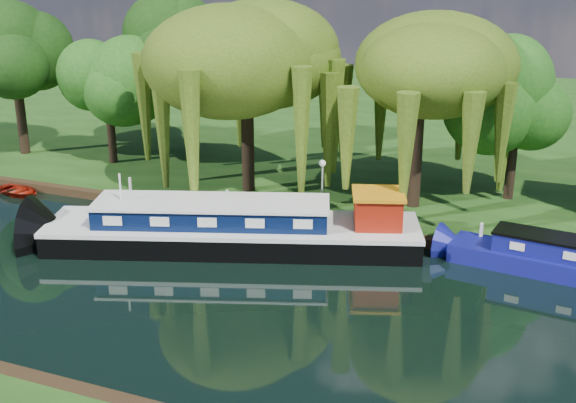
% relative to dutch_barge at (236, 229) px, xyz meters
% --- Properties ---
extents(ground, '(120.00, 120.00, 0.00)m').
position_rel_dutch_barge_xyz_m(ground, '(1.74, -4.79, -0.91)').
color(ground, black).
extents(far_bank, '(120.00, 52.00, 0.45)m').
position_rel_dutch_barge_xyz_m(far_bank, '(1.74, 29.21, -0.69)').
color(far_bank, '#184011').
rests_on(far_bank, ground).
extents(dutch_barge, '(17.72, 9.43, 3.67)m').
position_rel_dutch_barge_xyz_m(dutch_barge, '(0.00, 0.00, 0.00)').
color(dutch_barge, black).
rests_on(dutch_barge, ground).
extents(red_dinghy, '(3.50, 2.81, 0.64)m').
position_rel_dutch_barge_xyz_m(red_dinghy, '(-15.00, 2.35, -0.91)').
color(red_dinghy, maroon).
rests_on(red_dinghy, ground).
extents(willow_left, '(8.31, 8.31, 9.96)m').
position_rel_dutch_barge_xyz_m(willow_left, '(-2.57, 6.90, 6.78)').
color(willow_left, black).
rests_on(willow_left, far_bank).
extents(willow_right, '(7.46, 7.46, 9.09)m').
position_rel_dutch_barge_xyz_m(willow_right, '(6.65, 7.72, 6.17)').
color(willow_right, black).
rests_on(willow_right, far_bank).
extents(tree_far_left, '(4.77, 4.77, 7.68)m').
position_rel_dutch_barge_xyz_m(tree_far_left, '(-13.08, 8.87, 4.81)').
color(tree_far_left, black).
rests_on(tree_far_left, far_bank).
extents(tree_far_back, '(5.32, 5.32, 8.95)m').
position_rel_dutch_barge_xyz_m(tree_far_back, '(-19.91, 8.55, 5.78)').
color(tree_far_back, black).
rests_on(tree_far_back, far_bank).
extents(tree_far_mid, '(5.81, 5.81, 9.51)m').
position_rel_dutch_barge_xyz_m(tree_far_mid, '(-9.36, 12.74, 6.09)').
color(tree_far_mid, black).
rests_on(tree_far_mid, far_bank).
extents(tree_far_right, '(4.60, 4.60, 7.53)m').
position_rel_dutch_barge_xyz_m(tree_far_right, '(11.21, 10.89, 4.73)').
color(tree_far_right, black).
rests_on(tree_far_right, far_bank).
extents(lamppost, '(0.36, 0.36, 2.56)m').
position_rel_dutch_barge_xyz_m(lamppost, '(2.24, 5.71, 1.51)').
color(lamppost, silver).
rests_on(lamppost, far_bank).
extents(mooring_posts, '(19.16, 0.16, 1.00)m').
position_rel_dutch_barge_xyz_m(mooring_posts, '(1.24, 3.61, 0.04)').
color(mooring_posts, silver).
rests_on(mooring_posts, far_bank).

